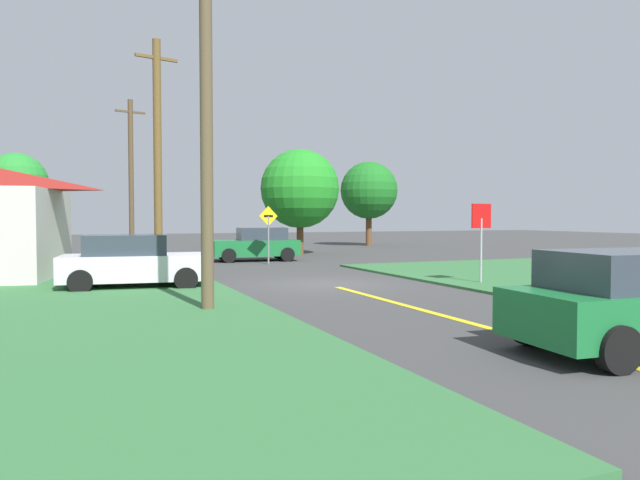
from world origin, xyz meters
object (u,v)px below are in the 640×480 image
Objects in this scene: direction_sign at (268,228)px; oak_tree_left at (16,184)px; stop_sign at (481,227)px; pine_tree_center at (369,191)px; utility_pole_near at (206,122)px; car_approaching_junction at (257,244)px; oak_tree_right at (300,189)px; utility_pole_mid at (158,152)px; utility_pole_far at (131,174)px; parked_car_near_building at (133,262)px.

oak_tree_left is (-10.57, 4.75, 2.01)m from direction_sign.
stop_sign is 0.51× the size of oak_tree_left.
pine_tree_center is at bearing 48.70° from direction_sign.
utility_pole_near is at bearing -123.58° from pine_tree_center.
pine_tree_center is (11.95, 11.45, 3.30)m from car_approaching_junction.
direction_sign is at bearing -121.96° from oak_tree_right.
oak_tree_left reaches higher than car_approaching_junction.
oak_tree_left is (-5.69, 5.02, -1.18)m from utility_pole_mid.
utility_pole_far is 3.49× the size of direction_sign.
parked_car_near_building is 0.88× the size of oak_tree_left.
car_approaching_junction is 0.47× the size of utility_pole_far.
utility_pole_near is at bearing 8.32° from stop_sign.
utility_pole_far is 17.14m from pine_tree_center.
direction_sign is (4.88, 0.27, -3.19)m from utility_pole_mid.
oak_tree_right is at bearing -128.56° from car_approaching_junction.
parked_car_near_building is 8.15m from utility_pole_mid.
stop_sign is 9.69m from utility_pole_near.
utility_pole_mid reaches higher than stop_sign.
utility_pole_near reaches higher than parked_car_near_building.
utility_pole_far reaches higher than parked_car_near_building.
oak_tree_left is 0.81× the size of pine_tree_center.
utility_pole_mid reaches higher than car_approaching_junction.
stop_sign is at bearing -68.41° from utility_pole_far.
car_approaching_junction is 0.45× the size of utility_pole_mid.
direction_sign is (-3.83, 10.30, -0.18)m from stop_sign.
car_approaching_junction is at bearing 86.95° from direction_sign.
stop_sign is at bearing -49.06° from utility_pole_mid.
utility_pole_mid reaches higher than oak_tree_left.
oak_tree_right is at bearing 63.85° from utility_pole_near.
direction_sign reaches higher than stop_sign.
stop_sign is 0.28× the size of utility_pole_far.
parked_car_near_building is 9.70m from direction_sign.
utility_pole_far reaches higher than pine_tree_center.
parked_car_near_building is 1.69× the size of direction_sign.
oak_tree_left reaches higher than parked_car_near_building.
utility_pole_near is 1.33× the size of pine_tree_center.
car_approaching_junction is 11.53m from utility_pole_far.
parked_car_near_building is 0.71× the size of pine_tree_center.
parked_car_near_building is (-10.30, 3.12, -1.01)m from stop_sign.
oak_tree_right is at bearing 36.15° from utility_pole_mid.
utility_pole_far reaches higher than direction_sign.
pine_tree_center reaches higher than direction_sign.
utility_pole_mid is at bearing 32.84° from car_approaching_junction.
car_approaching_junction is 0.52× the size of utility_pole_near.
car_approaching_junction is 16.88m from pine_tree_center.
utility_pole_near is at bearing 75.43° from car_approaching_junction.
utility_pole_far is (1.52, 19.06, 3.91)m from parked_car_near_building.
parked_car_near_building is 0.47× the size of utility_pole_mid.
pine_tree_center reaches higher than oak_tree_left.
parked_car_near_building is 28.16m from pine_tree_center.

